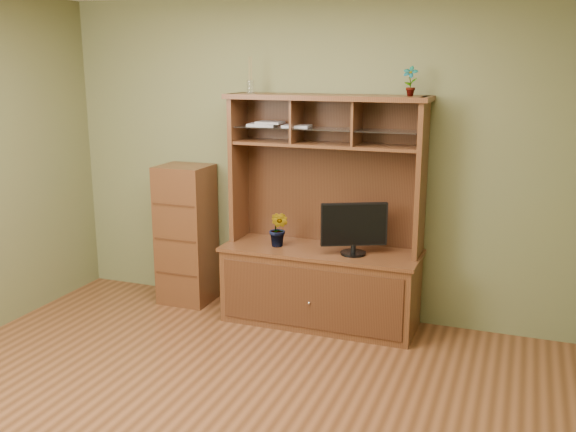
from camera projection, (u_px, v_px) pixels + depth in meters
The scene contains 8 objects.
room at pixel (194, 206), 3.66m from camera, with size 4.54×4.04×2.74m.
media_hutch at pixel (321, 263), 5.35m from camera, with size 1.66×0.61×1.90m.
monitor at pixel (354, 228), 5.09m from camera, with size 0.49×0.27×0.42m.
orchid_plant at pixel (279, 229), 5.33m from camera, with size 0.17×0.13×0.30m, color #345E20.
top_plant at pixel (410, 81), 4.84m from camera, with size 0.12×0.08×0.23m, color #376122.
reed_diffuser at pixel (250, 79), 5.29m from camera, with size 0.06×0.06×0.30m.
magazines at pixel (276, 124), 5.30m from camera, with size 0.55×0.20×0.04m.
side_cabinet at pixel (186, 234), 5.81m from camera, with size 0.45×0.41×1.26m.
Camera 1 is at (1.76, -3.15, 2.15)m, focal length 40.00 mm.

